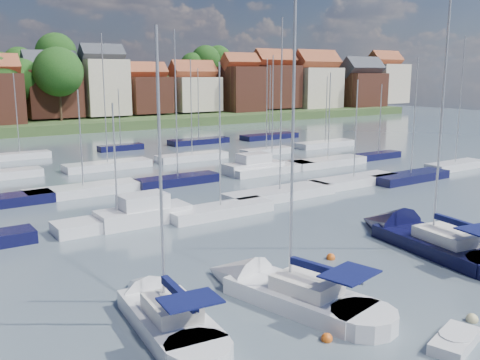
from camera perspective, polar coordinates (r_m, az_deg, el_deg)
ground at (r=60.97m, az=-13.36°, el=0.57°), size 260.00×260.00×0.00m
sailboat_left at (r=25.49m, az=-8.56°, el=-13.70°), size 3.79×10.56×14.11m
sailboat_centre at (r=27.52m, az=3.87°, el=-11.65°), size 5.46×11.82×15.55m
sailboat_navy at (r=37.63m, az=18.36°, el=-5.84°), size 5.67×14.21×19.04m
tender at (r=24.65m, az=21.96°, el=-15.66°), size 3.13×2.10×0.62m
buoy_c at (r=23.82m, az=9.24°, el=-16.57°), size 0.49×0.49×0.49m
buoy_d at (r=27.27m, az=23.49°, el=-13.65°), size 0.54×0.54×0.54m
buoy_e at (r=33.22m, az=9.64°, el=-8.33°), size 0.53×0.53×0.53m
marina_field at (r=57.19m, az=-9.85°, el=0.45°), size 79.62×41.41×15.93m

